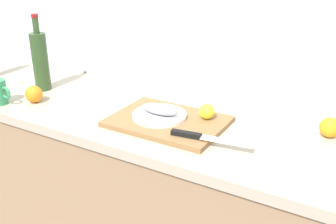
{
  "coord_description": "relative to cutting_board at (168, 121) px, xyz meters",
  "views": [
    {
      "loc": [
        0.94,
        -1.26,
        1.55
      ],
      "look_at": [
        0.23,
        -0.04,
        0.95
      ],
      "focal_mm": 42.76,
      "sensor_mm": 36.0,
      "label": 1
    }
  ],
  "objects": [
    {
      "name": "white_plate",
      "position": [
        -0.04,
        0.0,
        0.02
      ],
      "size": [
        0.21,
        0.21,
        0.01
      ],
      "primitive_type": "cylinder",
      "color": "white",
      "rests_on": "cutting_board"
    },
    {
      "name": "orange_1",
      "position": [
        -0.62,
        -0.1,
        0.03
      ],
      "size": [
        0.07,
        0.07,
        0.07
      ],
      "primitive_type": "sphere",
      "color": "orange",
      "rests_on": "kitchen_counter"
    },
    {
      "name": "cutting_board",
      "position": [
        0.0,
        0.0,
        0.0
      ],
      "size": [
        0.43,
        0.31,
        0.02
      ],
      "primitive_type": "cube",
      "color": "olive",
      "rests_on": "kitchen_counter"
    },
    {
      "name": "chef_knife",
      "position": [
        0.18,
        -0.09,
        0.02
      ],
      "size": [
        0.29,
        0.07,
        0.02
      ],
      "rotation": [
        0.0,
        0.0,
        0.14
      ],
      "color": "silver",
      "rests_on": "cutting_board"
    },
    {
      "name": "wine_bottle",
      "position": [
        -0.71,
        0.04,
        0.13
      ],
      "size": [
        0.07,
        0.07,
        0.36
      ],
      "color": "#2D4723",
      "rests_on": "kitchen_counter"
    },
    {
      "name": "fish_fillet",
      "position": [
        -0.04,
        0.0,
        0.04
      ],
      "size": [
        0.16,
        0.07,
        0.04
      ],
      "primitive_type": "ellipsoid",
      "color": "gray",
      "rests_on": "white_plate"
    },
    {
      "name": "kitchen_counter",
      "position": [
        -0.23,
        0.04,
        -0.46
      ],
      "size": [
        2.0,
        0.6,
        0.9
      ],
      "color": "#9E7A56",
      "rests_on": "ground_plane"
    },
    {
      "name": "back_wall",
      "position": [
        -0.23,
        0.36,
        0.34
      ],
      "size": [
        3.2,
        0.05,
        2.5
      ],
      "primitive_type": "cube",
      "color": "silver",
      "rests_on": "ground_plane"
    },
    {
      "name": "orange_0",
      "position": [
        0.56,
        0.2,
        0.03
      ],
      "size": [
        0.07,
        0.07,
        0.07
      ],
      "primitive_type": "sphere",
      "color": "orange",
      "rests_on": "kitchen_counter"
    },
    {
      "name": "lemon_0",
      "position": [
        0.13,
        0.08,
        0.04
      ],
      "size": [
        0.06,
        0.06,
        0.06
      ],
      "primitive_type": "sphere",
      "color": "yellow",
      "rests_on": "cutting_board"
    }
  ]
}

